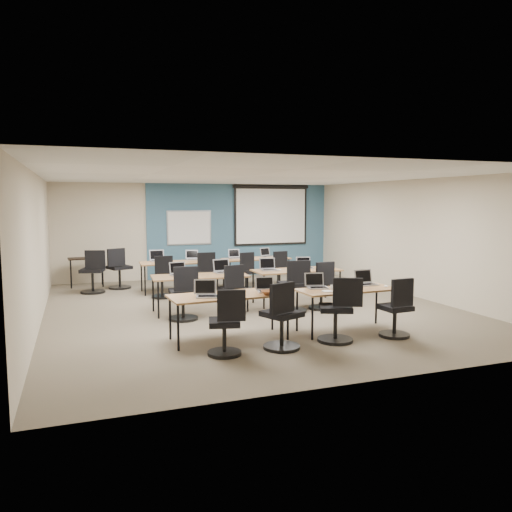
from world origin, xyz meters
name	(u,v)px	position (x,y,z in m)	size (l,w,h in m)	color
floor	(251,308)	(0.00, 0.00, 0.00)	(8.00, 9.00, 0.02)	#6B6354
ceiling	(250,176)	(0.00, 0.00, 2.70)	(8.00, 9.00, 0.02)	white
wall_back	(199,231)	(0.00, 4.50, 1.35)	(8.00, 0.04, 2.70)	beige
wall_front	(375,272)	(0.00, -4.50, 1.35)	(8.00, 0.04, 2.70)	beige
wall_left	(37,249)	(-4.00, 0.00, 1.35)	(0.04, 9.00, 2.70)	beige
wall_right	(414,238)	(4.00, 0.00, 1.35)	(0.04, 9.00, 2.70)	beige
blue_accent_panel	(241,230)	(1.25, 4.47, 1.35)	(5.50, 0.04, 2.70)	#3D5977
whiteboard	(189,228)	(-0.30, 4.43, 1.45)	(1.28, 0.03, 0.98)	#A9B3C0
projector_screen	(271,212)	(2.20, 4.41, 1.89)	(2.40, 0.10, 1.82)	black
training_table_front_left	(229,297)	(-1.11, -2.11, 0.69)	(1.87, 0.78, 0.73)	#A15F34
training_table_front_right	(347,292)	(0.91, -2.30, 0.68)	(1.69, 0.70, 0.73)	olive
training_table_mid_left	(200,277)	(-1.05, 0.04, 0.69)	(1.89, 0.79, 0.73)	#9D6842
training_table_mid_right	(297,272)	(1.11, 0.16, 0.69)	(1.88, 0.78, 0.73)	olive
training_table_back_left	(179,264)	(-1.00, 2.43, 0.69)	(1.87, 0.78, 0.73)	brown
training_table_back_right	(256,260)	(1.05, 2.55, 0.68)	(1.72, 0.72, 0.73)	brown
laptop_0	(207,292)	(-1.48, -2.18, 0.79)	(0.34, 0.29, 0.26)	#B9B9C4
mouse_0	(230,295)	(-1.14, -2.25, 0.74)	(0.05, 0.09, 0.03)	white
task_chair_0	(226,328)	(-1.39, -2.91, 0.40)	(0.49, 0.49, 0.97)	black
laptop_1	(266,288)	(-0.46, -2.08, 0.79)	(0.30, 0.26, 0.23)	silver
mouse_1	(283,292)	(-0.24, -2.27, 0.74)	(0.06, 0.09, 0.03)	white
task_chair_1	(282,321)	(-0.53, -2.91, 0.43)	(0.58, 0.55, 1.03)	black
laptop_2	(316,284)	(0.47, -2.06, 0.79)	(0.33, 0.28, 0.25)	#ADADAE
mouse_2	(335,288)	(0.72, -2.23, 0.74)	(0.06, 0.09, 0.03)	white
task_chair_2	(338,315)	(0.45, -2.84, 0.43)	(0.59, 0.56, 1.03)	black
laptop_3	(366,281)	(1.44, -2.05, 0.79)	(0.34, 0.29, 0.26)	silver
mouse_3	(386,286)	(1.64, -2.38, 0.74)	(0.05, 0.09, 0.03)	white
task_chair_3	(397,313)	(1.48, -2.91, 0.40)	(0.50, 0.50, 0.98)	black
laptop_4	(178,272)	(-1.45, 0.23, 0.79)	(0.34, 0.29, 0.26)	silver
mouse_4	(189,275)	(-1.26, 0.14, 0.74)	(0.06, 0.10, 0.04)	white
task_chair_4	(184,298)	(-1.51, -0.59, 0.42)	(0.55, 0.55, 1.02)	black
laptop_5	(223,269)	(-0.52, 0.28, 0.80)	(0.36, 0.31, 0.27)	#B6B6B8
mouse_5	(233,272)	(-0.34, 0.13, 0.74)	(0.06, 0.09, 0.03)	white
task_chair_5	(233,294)	(-0.50, -0.42, 0.41)	(0.50, 0.50, 0.99)	black
laptop_6	(269,267)	(0.51, 0.27, 0.79)	(0.34, 0.29, 0.26)	silver
mouse_6	(280,270)	(0.71, 0.13, 0.74)	(0.06, 0.10, 0.03)	white
task_chair_6	(294,290)	(0.68, -0.66, 0.44)	(0.58, 0.58, 1.05)	black
laptop_7	(305,265)	(1.39, 0.33, 0.79)	(0.32, 0.27, 0.24)	#B8B8B9
mouse_7	(318,269)	(1.60, 0.08, 0.74)	(0.06, 0.09, 0.03)	white
task_chair_7	(322,290)	(1.33, -0.62, 0.41)	(0.51, 0.51, 0.99)	black
laptop_8	(157,258)	(-1.47, 2.75, 0.80)	(0.36, 0.31, 0.27)	silver
mouse_8	(167,261)	(-1.29, 2.51, 0.74)	(0.06, 0.09, 0.03)	white
task_chair_8	(163,280)	(-1.53, 1.71, 0.40)	(0.50, 0.50, 0.98)	black
laptop_9	(193,257)	(-0.59, 2.77, 0.79)	(0.31, 0.27, 0.24)	silver
mouse_9	(202,260)	(-0.40, 2.57, 0.74)	(0.06, 0.10, 0.03)	white
task_chair_9	(205,276)	(-0.49, 1.91, 0.41)	(0.52, 0.52, 1.00)	black
laptop_10	(235,256)	(0.52, 2.70, 0.79)	(0.30, 0.26, 0.23)	#A1A1AC
mouse_10	(244,258)	(0.70, 2.51, 0.74)	(0.06, 0.09, 0.03)	white
task_chair_10	(246,275)	(0.59, 2.01, 0.39)	(0.47, 0.47, 0.96)	black
laptop_11	(266,254)	(1.41, 2.76, 0.79)	(0.31, 0.26, 0.23)	#ABABAC
mouse_11	(278,257)	(1.64, 2.53, 0.74)	(0.06, 0.09, 0.03)	white
task_chair_11	(279,273)	(1.47, 2.02, 0.39)	(0.47, 0.47, 0.95)	black
blue_mousepad	(223,297)	(-1.26, -2.30, 0.73)	(0.25, 0.21, 0.01)	navy
snack_bowl	(269,292)	(-0.51, -2.35, 0.77)	(0.30, 0.30, 0.07)	brown
snack_plate	(327,291)	(0.48, -2.43, 0.74)	(0.19, 0.19, 0.01)	white
coffee_cup	(333,288)	(0.61, -2.35, 0.77)	(0.07, 0.07, 0.06)	silver
utility_table	(86,261)	(-3.12, 3.95, 0.65)	(0.89, 0.50, 0.75)	black
spare_chair_a	(119,272)	(-2.36, 3.30, 0.43)	(0.59, 0.56, 1.04)	black
spare_chair_b	(93,275)	(-2.99, 2.87, 0.44)	(0.59, 0.58, 1.05)	black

